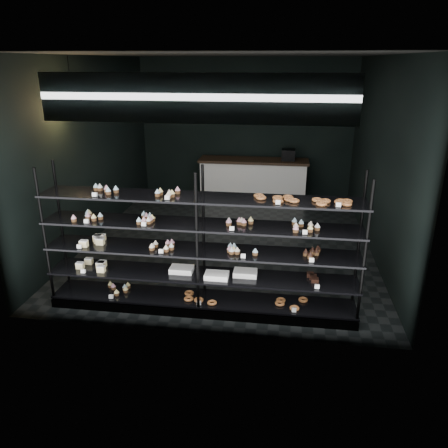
# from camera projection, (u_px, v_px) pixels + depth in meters

# --- Properties ---
(room) EXTENTS (5.01, 6.01, 3.20)m
(room) POSITION_uv_depth(u_px,v_px,m) (230.00, 154.00, 7.54)
(room) COLOR black
(room) RESTS_ON ground
(display_shelf) EXTENTS (4.00, 0.50, 1.91)m
(display_shelf) POSITION_uv_depth(u_px,v_px,m) (199.00, 266.00, 5.62)
(display_shelf) COLOR black
(display_shelf) RESTS_ON room
(signage) EXTENTS (3.30, 0.05, 0.50)m
(signage) POSITION_uv_depth(u_px,v_px,m) (194.00, 98.00, 4.42)
(signage) COLOR #0E0B3B
(signage) RESTS_ON room
(pendant_lamp) EXTENTS (0.33, 0.33, 0.89)m
(pendant_lamp) POSITION_uv_depth(u_px,v_px,m) (73.00, 108.00, 6.46)
(pendant_lamp) COLOR black
(pendant_lamp) RESTS_ON room
(service_counter) EXTENTS (2.51, 0.65, 1.23)m
(service_counter) POSITION_uv_depth(u_px,v_px,m) (254.00, 179.00, 10.21)
(service_counter) COLOR silver
(service_counter) RESTS_ON room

